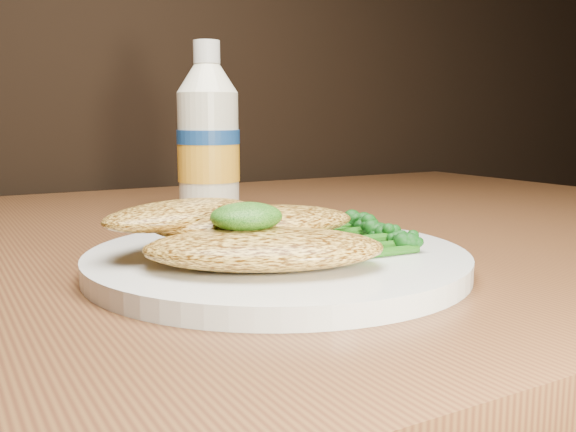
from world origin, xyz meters
TOP-DOWN VIEW (x-y plane):
  - plate at (-0.08, 0.88)m, footprint 0.28×0.28m
  - chicken_front at (-0.11, 0.84)m, footprint 0.18×0.14m
  - chicken_mid at (-0.09, 0.89)m, footprint 0.16×0.10m
  - chicken_back at (-0.14, 0.91)m, footprint 0.14×0.11m
  - pesto_front at (-0.12, 0.86)m, footprint 0.06×0.06m
  - broccolini_bundle at (-0.04, 0.87)m, footprint 0.16×0.14m
  - mayo_bottle at (-0.03, 1.12)m, footprint 0.08×0.08m
  - pepper_grinder at (-0.01, 1.18)m, footprint 0.06×0.06m

SIDE VIEW (x-z plane):
  - plate at x=-0.08m, z-range 0.75..0.76m
  - broccolini_bundle at x=-0.04m, z-range 0.76..0.78m
  - chicken_front at x=-0.11m, z-range 0.76..0.79m
  - chicken_mid at x=-0.09m, z-range 0.77..0.80m
  - chicken_back at x=-0.14m, z-range 0.78..0.80m
  - pesto_front at x=-0.12m, z-range 0.79..0.80m
  - pepper_grinder at x=-0.01m, z-range 0.75..0.86m
  - mayo_bottle at x=-0.03m, z-range 0.75..0.94m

